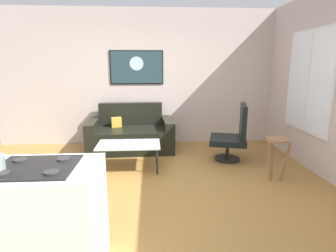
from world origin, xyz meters
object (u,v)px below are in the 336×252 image
object	(u,v)px
couch	(131,135)
wall_painting	(137,67)
coffee_table	(129,146)
bar_stool	(277,148)
armchair	(233,135)

from	to	relation	value
couch	wall_painting	size ratio (longest dim) A/B	1.54
couch	coffee_table	world-z (taller)	couch
couch	bar_stool	size ratio (longest dim) A/B	2.67
couch	wall_painting	bearing A→B (deg)	75.29
bar_stool	couch	bearing A→B (deg)	143.81
couch	armchair	world-z (taller)	armchair
coffee_table	armchair	distance (m)	1.84
couch	coffee_table	distance (m)	1.09
armchair	couch	bearing A→B (deg)	157.86
armchair	bar_stool	xyz separation A→B (m)	(0.38, -0.88, 0.03)
coffee_table	bar_stool	size ratio (longest dim) A/B	1.58
couch	bar_stool	world-z (taller)	couch
armchair	coffee_table	bearing A→B (deg)	-169.78
coffee_table	couch	bearing A→B (deg)	92.34
coffee_table	armchair	bearing A→B (deg)	10.22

